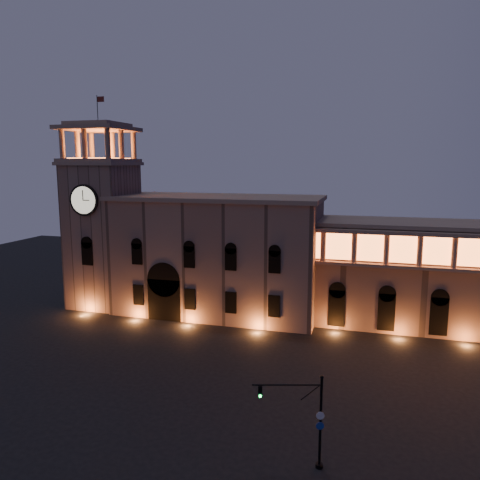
# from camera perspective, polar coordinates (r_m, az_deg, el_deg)

# --- Properties ---
(ground) EXTENTS (160.00, 160.00, 0.00)m
(ground) POSITION_cam_1_polar(r_m,az_deg,el_deg) (52.35, -8.60, -15.93)
(ground) COLOR black
(ground) RESTS_ON ground
(government_building) EXTENTS (30.80, 12.80, 17.60)m
(government_building) POSITION_cam_1_polar(r_m,az_deg,el_deg) (69.88, -2.89, -1.84)
(government_building) COLOR #886859
(government_building) RESTS_ON ground
(clock_tower) EXTENTS (9.80, 9.80, 32.40)m
(clock_tower) POSITION_cam_1_polar(r_m,az_deg,el_deg) (76.34, -16.37, 1.57)
(clock_tower) COLOR #886859
(clock_tower) RESTS_ON ground
(colonnade_wing) EXTENTS (40.60, 11.50, 14.50)m
(colonnade_wing) POSITION_cam_1_polar(r_m,az_deg,el_deg) (69.56, 25.43, -4.00)
(colonnade_wing) COLOR #836354
(colonnade_wing) RESTS_ON ground
(traffic_light) EXTENTS (5.13, 1.69, 7.26)m
(traffic_light) POSITION_cam_1_polar(r_m,az_deg,el_deg) (36.70, 8.33, -20.87)
(traffic_light) COLOR black
(traffic_light) RESTS_ON ground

